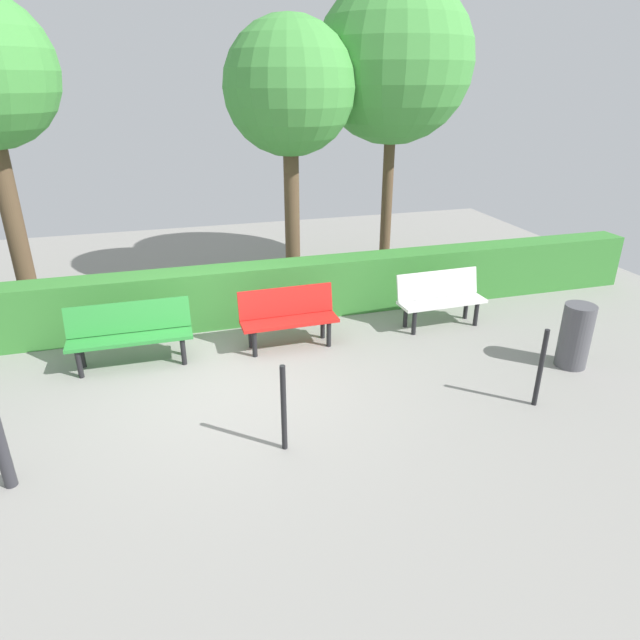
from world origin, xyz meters
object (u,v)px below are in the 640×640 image
object	(u,v)px
bench_white	(440,297)
bench_red	(288,315)
tree_mid	(290,90)
trash_bin	(575,336)
bench_green	(130,331)
tree_near	(394,63)

from	to	relation	value
bench_white	bench_red	size ratio (longest dim) A/B	1.00
bench_white	tree_mid	bearing A→B (deg)	-52.87
trash_bin	tree_mid	bearing A→B (deg)	-53.90
bench_white	bench_green	world-z (taller)	same
bench_red	bench_green	world-z (taller)	bench_red
tree_mid	trash_bin	distance (m)	5.84
bench_red	bench_green	xyz separation A→B (m)	(2.20, -0.03, 0.01)
bench_green	trash_bin	distance (m)	6.03
bench_red	tree_near	size ratio (longest dim) A/B	0.27
bench_red	trash_bin	world-z (taller)	trash_bin
bench_white	bench_green	bearing A→B (deg)	-1.43
tree_mid	trash_bin	world-z (taller)	tree_mid
bench_white	trash_bin	world-z (taller)	trash_bin
bench_white	tree_near	world-z (taller)	tree_near
bench_white	bench_green	size ratio (longest dim) A/B	0.86
bench_red	trash_bin	bearing A→B (deg)	153.44
bench_white	tree_mid	distance (m)	4.19
tree_mid	bench_white	bearing A→B (deg)	128.88
bench_green	tree_near	size ratio (longest dim) A/B	0.31
bench_green	tree_mid	xyz separation A→B (m)	(-2.83, -2.31, 2.98)
bench_red	bench_green	bearing A→B (deg)	-2.03
bench_red	trash_bin	distance (m)	3.97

